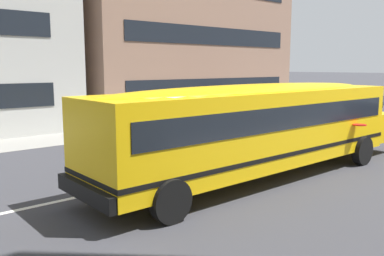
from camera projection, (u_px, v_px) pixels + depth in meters
The scene contains 6 objects.
ground_plane at pixel (247, 160), 14.12m from camera, with size 400.00×400.00×0.00m, color #38383D.
sidewalk_far at pixel (123, 131), 20.38m from camera, with size 120.00×3.00×0.01m, color gray.
lane_centreline at pixel (247, 160), 14.12m from camera, with size 110.00×0.16×0.01m, color silver.
school_bus at pixel (261, 122), 11.79m from camera, with size 12.20×2.91×2.73m.
parked_car_maroon_by_hydrant at pixel (253, 109), 22.83m from camera, with size 3.98×2.04×1.64m.
parked_car_dark_blue_beside_sign at pixel (362, 98), 30.73m from camera, with size 3.99×2.06×1.64m.
Camera 1 is at (-10.37, -9.30, 3.22)m, focal length 38.14 mm.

